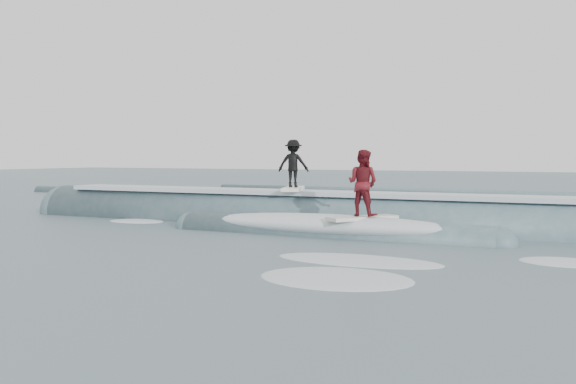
% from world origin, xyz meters
% --- Properties ---
extents(ground, '(160.00, 160.00, 0.00)m').
position_xyz_m(ground, '(0.00, 0.00, 0.00)').
color(ground, '#425360').
rests_on(ground, ground).
extents(breaking_wave, '(22.02, 3.81, 2.06)m').
position_xyz_m(breaking_wave, '(0.27, 3.48, 0.05)').
color(breaking_wave, '#38565E').
rests_on(breaking_wave, ground).
extents(surfer_black, '(1.18, 2.07, 1.61)m').
position_xyz_m(surfer_black, '(-0.30, 3.81, 1.86)').
color(surfer_black, white).
rests_on(surfer_black, ground).
extents(surfer_red, '(1.63, 1.94, 1.87)m').
position_xyz_m(surfer_red, '(2.80, 1.61, 1.38)').
color(surfer_red, silver).
rests_on(surfer_red, ground).
extents(whitewater, '(15.10, 7.87, 0.10)m').
position_xyz_m(whitewater, '(3.64, -1.87, 0.00)').
color(whitewater, silver).
rests_on(whitewater, ground).
extents(far_swells, '(40.09, 8.65, 0.80)m').
position_xyz_m(far_swells, '(-1.82, 17.65, 0.00)').
color(far_swells, '#38565E').
rests_on(far_swells, ground).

